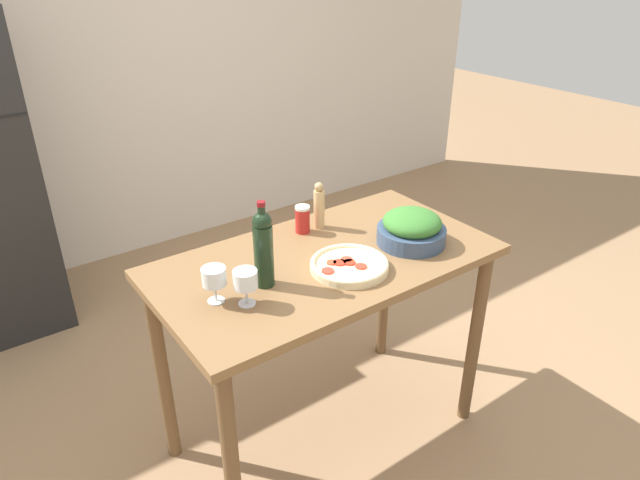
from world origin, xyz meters
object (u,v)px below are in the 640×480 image
(wine_glass_near, at_px, (245,281))
(pepper_mill, at_px, (319,206))
(homemade_pizza, at_px, (349,265))
(salt_canister, at_px, (302,219))
(wine_bottle, at_px, (263,247))
(wine_glass_far, at_px, (214,278))
(salad_bowl, at_px, (412,229))

(wine_glass_near, distance_m, pepper_mill, 0.63)
(homemade_pizza, distance_m, salt_canister, 0.36)
(wine_bottle, distance_m, salt_canister, 0.44)
(wine_glass_far, distance_m, salt_canister, 0.59)
(wine_glass_near, height_order, salad_bowl, salad_bowl)
(wine_glass_far, height_order, homemade_pizza, wine_glass_far)
(wine_bottle, height_order, salad_bowl, wine_bottle)
(wine_glass_near, relative_size, salt_canister, 1.10)
(wine_glass_near, relative_size, wine_glass_far, 1.00)
(wine_glass_far, bearing_deg, wine_bottle, -1.36)
(salad_bowl, xyz_separation_m, homemade_pizza, (-0.33, -0.02, -0.05))
(wine_glass_far, relative_size, salad_bowl, 0.47)
(wine_glass_far, relative_size, homemade_pizza, 0.44)
(wine_bottle, height_order, homemade_pizza, wine_bottle)
(pepper_mill, relative_size, homemade_pizza, 0.70)
(salad_bowl, relative_size, homemade_pizza, 0.95)
(wine_glass_near, xyz_separation_m, wine_glass_far, (-0.08, 0.08, 0.00))
(wine_glass_near, xyz_separation_m, salt_canister, (0.46, 0.34, -0.03))
(salad_bowl, bearing_deg, salt_canister, 131.45)
(wine_bottle, bearing_deg, wine_glass_far, 178.64)
(wine_glass_near, distance_m, homemade_pizza, 0.43)
(wine_glass_far, bearing_deg, wine_glass_near, -44.84)
(salad_bowl, height_order, homemade_pizza, salad_bowl)
(wine_glass_near, bearing_deg, salad_bowl, -0.16)
(wine_glass_near, bearing_deg, homemade_pizza, -2.88)
(wine_glass_far, distance_m, pepper_mill, 0.66)
(homemade_pizza, xyz_separation_m, salt_canister, (0.03, 0.36, 0.04))
(pepper_mill, height_order, homemade_pizza, pepper_mill)
(wine_glass_near, height_order, salt_canister, wine_glass_near)
(homemade_pizza, relative_size, salt_canister, 2.49)
(pepper_mill, height_order, salad_bowl, pepper_mill)
(wine_bottle, xyz_separation_m, homemade_pizza, (0.31, -0.09, -0.13))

